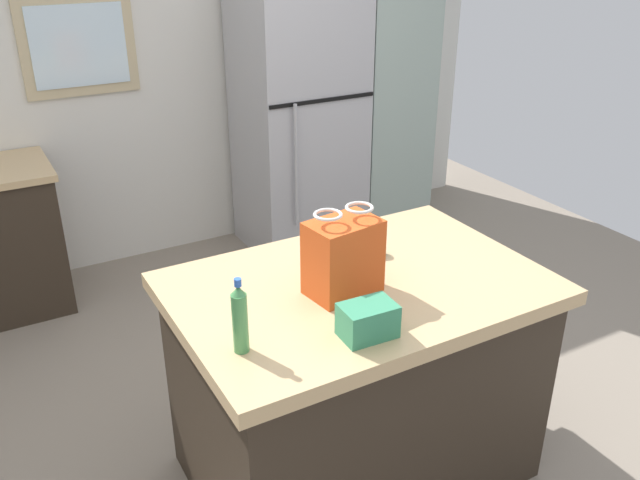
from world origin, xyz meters
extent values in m
plane|color=gray|center=(0.00, 0.00, 0.00)|extent=(6.17, 6.17, 0.00)
cube|color=silver|center=(0.00, 2.32, 1.36)|extent=(5.15, 0.10, 2.72)
cube|color=#CCB78C|center=(-0.40, 2.26, 1.47)|extent=(0.68, 0.04, 0.60)
cube|color=white|center=(-0.40, 2.24, 1.47)|extent=(0.56, 0.02, 0.48)
cube|color=#33281E|center=(0.04, -0.23, 0.43)|extent=(1.31, 0.86, 0.86)
cube|color=tan|center=(0.04, -0.23, 0.89)|extent=(1.39, 0.94, 0.06)
cube|color=#B7B7BC|center=(0.91, 1.91, 0.90)|extent=(0.77, 0.66, 1.81)
cube|color=black|center=(0.91, 1.57, 1.12)|extent=(0.75, 0.01, 0.02)
cylinder|color=#B7B7BC|center=(0.70, 1.55, 0.72)|extent=(0.02, 0.02, 0.81)
cube|color=#9EB2A8|center=(1.58, 1.91, 1.05)|extent=(0.54, 0.63, 2.10)
cube|color=#DB511E|center=(-0.06, -0.26, 1.06)|extent=(0.28, 0.20, 0.28)
torus|color=white|center=(-0.12, -0.26, 1.24)|extent=(0.11, 0.11, 0.01)
torus|color=white|center=(0.01, -0.26, 1.24)|extent=(0.11, 0.11, 0.01)
cube|color=#388E66|center=(-0.13, -0.55, 0.97)|extent=(0.18, 0.13, 0.11)
cylinder|color=#4C9956|center=(-0.53, -0.42, 1.02)|extent=(0.05, 0.05, 0.20)
cone|color=#4C9956|center=(-0.53, -0.42, 1.13)|extent=(0.05, 0.05, 0.03)
cylinder|color=blue|center=(-0.53, -0.42, 1.16)|extent=(0.02, 0.02, 0.02)
torus|color=black|center=(0.17, -0.03, 0.92)|extent=(0.21, 0.21, 0.01)
sphere|color=#19666B|center=(0.23, -0.07, 0.95)|extent=(0.06, 0.06, 0.06)
sphere|color=#19666B|center=(0.12, 0.00, 0.95)|extent=(0.06, 0.06, 0.06)
camera|label=1|loc=(-1.18, -2.08, 2.14)|focal=37.64mm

